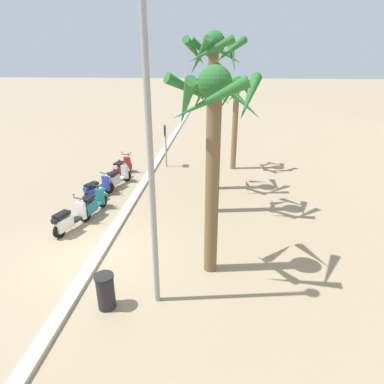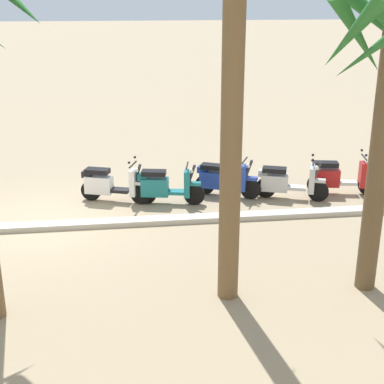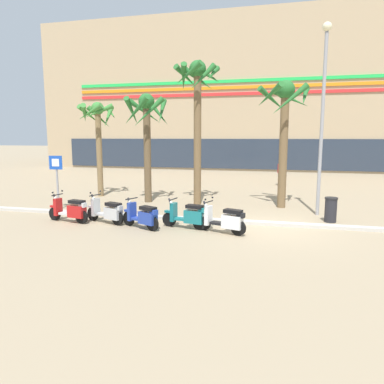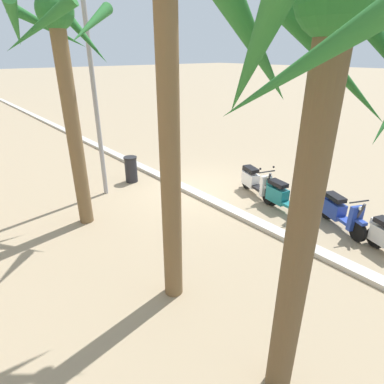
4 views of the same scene
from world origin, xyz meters
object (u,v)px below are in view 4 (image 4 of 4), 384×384
at_px(palm_tree_by_mall_entrance, 63,64).
at_px(scooter_teal_mid_rear, 283,197).
at_px(litter_bin, 131,169).
at_px(palm_tree_far_corner, 320,111).
at_px(palm_tree_mid_walkway, 165,7).
at_px(street_lamp, 89,47).
at_px(scooter_blue_lead_nearest, 340,212).
at_px(scooter_white_tail_end, 255,181).

bearing_deg(palm_tree_by_mall_entrance, scooter_teal_mid_rear, -123.96).
xyz_separation_m(palm_tree_by_mall_entrance, litter_bin, (1.82, -2.53, -3.69)).
distance_m(palm_tree_far_corner, palm_tree_mid_walkway, 2.73).
distance_m(palm_tree_far_corner, palm_tree_by_mall_entrance, 6.45).
relative_size(litter_bin, street_lamp, 0.13).
height_order(scooter_blue_lead_nearest, scooter_white_tail_end, scooter_white_tail_end).
bearing_deg(palm_tree_far_corner, litter_bin, -16.23).
relative_size(scooter_teal_mid_rear, palm_tree_mid_walkway, 0.26).
xyz_separation_m(scooter_teal_mid_rear, litter_bin, (5.03, 2.24, 0.02)).
bearing_deg(litter_bin, palm_tree_by_mall_entrance, 125.67).
distance_m(litter_bin, street_lamp, 4.27).
bearing_deg(scooter_white_tail_end, street_lamp, 48.99).
relative_size(palm_tree_far_corner, palm_tree_by_mall_entrance, 0.93).
bearing_deg(litter_bin, scooter_teal_mid_rear, -155.96).
distance_m(palm_tree_far_corner, litter_bin, 9.26).
relative_size(scooter_teal_mid_rear, scooter_white_tail_end, 0.97).
bearing_deg(scooter_white_tail_end, scooter_teal_mid_rear, 165.73).
height_order(scooter_teal_mid_rear, litter_bin, scooter_teal_mid_rear).
distance_m(scooter_teal_mid_rear, palm_tree_by_mall_entrance, 6.85).
relative_size(scooter_white_tail_end, street_lamp, 0.23).
height_order(palm_tree_mid_walkway, street_lamp, street_lamp).
height_order(scooter_teal_mid_rear, palm_tree_by_mall_entrance, palm_tree_by_mall_entrance).
bearing_deg(palm_tree_mid_walkway, street_lamp, -12.31).
xyz_separation_m(scooter_blue_lead_nearest, scooter_white_tail_end, (2.91, 0.05, 0.01)).
xyz_separation_m(palm_tree_by_mall_entrance, street_lamp, (1.46, -1.32, 0.38)).
xyz_separation_m(scooter_teal_mid_rear, palm_tree_mid_walkway, (-0.72, 4.64, 4.53)).
bearing_deg(scooter_white_tail_end, litter_bin, 35.23).
distance_m(scooter_teal_mid_rear, palm_tree_far_corner, 6.62).
bearing_deg(scooter_blue_lead_nearest, palm_tree_by_mall_entrance, 47.38).
height_order(palm_tree_mid_walkway, litter_bin, palm_tree_mid_walkway).
bearing_deg(scooter_teal_mid_rear, palm_tree_far_corner, 124.74).
xyz_separation_m(scooter_white_tail_end, palm_tree_by_mall_entrance, (1.85, 5.12, 3.72)).
height_order(palm_tree_by_mall_entrance, street_lamp, street_lamp).
bearing_deg(palm_tree_mid_walkway, scooter_white_tail_end, -67.32).
xyz_separation_m(scooter_teal_mid_rear, palm_tree_far_corner, (-3.22, 4.65, 3.45)).
bearing_deg(scooter_teal_mid_rear, scooter_blue_lead_nearest, -165.61).
relative_size(scooter_white_tail_end, palm_tree_far_corner, 0.34).
distance_m(scooter_blue_lead_nearest, scooter_teal_mid_rear, 1.59).
bearing_deg(palm_tree_far_corner, street_lamp, -8.56).
height_order(scooter_teal_mid_rear, palm_tree_mid_walkway, palm_tree_mid_walkway).
bearing_deg(palm_tree_by_mall_entrance, scooter_white_tail_end, -109.88).
bearing_deg(palm_tree_far_corner, scooter_blue_lead_nearest, -71.57).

